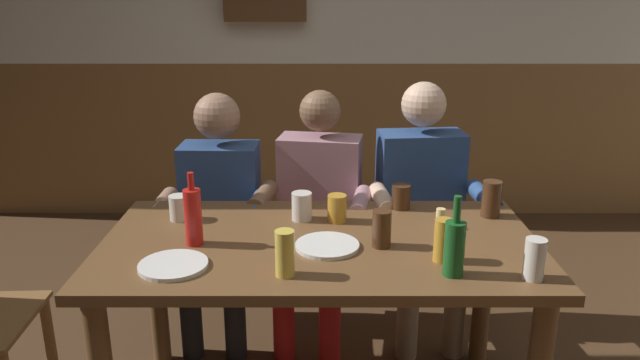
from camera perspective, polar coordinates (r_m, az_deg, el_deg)
back_wall_wainscot at (r=4.55m, az=-0.04°, el=3.84°), size 6.13×0.12×1.14m
dining_table at (r=2.32m, az=0.00°, el=-8.26°), size 1.62×0.86×0.77m
person_0 at (r=2.96m, az=-9.55°, el=-2.33°), size 0.52×0.52×1.19m
person_1 at (r=2.91m, az=-0.29°, el=-2.53°), size 0.57×0.57×1.21m
person_2 at (r=2.96m, az=9.60°, el=-1.86°), size 0.57×0.53×1.24m
table_candle at (r=2.41m, az=11.27°, el=-3.56°), size 0.04×0.04×0.08m
plate_0 at (r=2.11m, az=-13.65°, el=-7.81°), size 0.23×0.23×0.01m
plate_1 at (r=2.20m, az=0.69°, el=-6.20°), size 0.23×0.23×0.01m
bottle_0 at (r=2.24m, az=-11.86°, el=-3.34°), size 0.06×0.06×0.27m
bottle_1 at (r=2.01m, az=12.56°, el=-6.13°), size 0.07×0.07×0.27m
pint_glass_0 at (r=2.59m, az=7.62°, el=-1.56°), size 0.08×0.08×0.10m
pint_glass_1 at (r=2.44m, az=-1.73°, el=-2.49°), size 0.08×0.08×0.11m
pint_glass_2 at (r=1.97m, az=-3.32°, el=-6.91°), size 0.06×0.06×0.16m
pint_glass_3 at (r=2.51m, az=-13.14°, el=-2.56°), size 0.08×0.08×0.10m
pint_glass_4 at (r=2.11m, az=11.51°, el=-5.58°), size 0.06×0.06×0.15m
pint_glass_5 at (r=2.07m, az=19.56°, el=-7.03°), size 0.07×0.07×0.14m
pint_glass_6 at (r=2.42m, az=1.61°, el=-2.67°), size 0.08×0.08×0.11m
pint_glass_7 at (r=2.57m, az=15.83°, el=-1.72°), size 0.08×0.08×0.15m
pint_glass_8 at (r=2.20m, az=5.84°, el=-4.58°), size 0.07×0.07×0.14m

